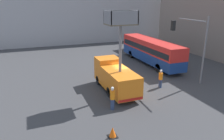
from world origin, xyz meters
name	(u,v)px	position (x,y,z in m)	size (l,w,h in m)	color
ground_plane	(125,86)	(0.00, 0.00, 0.00)	(120.00, 120.00, 0.00)	#38383A
building_backdrop_far	(69,15)	(0.00, 28.42, 5.26)	(44.00, 10.00, 10.53)	#9E9EA3
utility_truck	(115,75)	(-1.30, -0.69, 1.61)	(2.39, 6.57, 7.52)	orange
city_bus	(151,50)	(6.70, 6.41, 1.93)	(2.48, 12.26, 3.28)	navy
traffic_light_pole	(195,40)	(6.44, -1.98, 4.63)	(4.08, 3.83, 6.86)	slate
road_worker_near_truck	(112,98)	(-2.90, -4.06, 0.97)	(0.38, 0.38, 1.93)	navy
road_worker_directing	(161,79)	(3.19, -1.51, 0.94)	(0.38, 0.38, 1.87)	navy
traffic_cone_near_truck	(113,132)	(-4.22, -7.51, 0.32)	(0.60, 0.60, 0.69)	black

